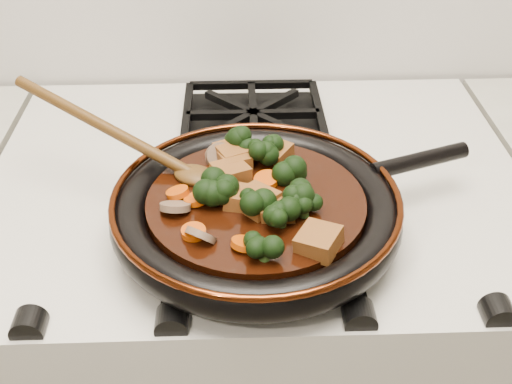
{
  "coord_description": "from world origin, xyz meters",
  "views": [
    {
      "loc": [
        -0.03,
        0.94,
        1.41
      ],
      "look_at": [
        -0.01,
        1.55,
        0.97
      ],
      "focal_mm": 45.0,
      "sensor_mm": 36.0,
      "label": 1
    }
  ],
  "objects": [
    {
      "name": "stove",
      "position": [
        0.0,
        1.69,
        0.45
      ],
      "size": [
        0.76,
        0.6,
        0.9
      ],
      "primitive_type": "cube",
      "color": "beige",
      "rests_on": "ground"
    },
    {
      "name": "burner_grate_front",
      "position": [
        0.0,
        1.55,
        0.91
      ],
      "size": [
        0.23,
        0.23,
        0.03
      ],
      "primitive_type": null,
      "color": "black",
      "rests_on": "stove"
    },
    {
      "name": "burner_grate_back",
      "position": [
        0.0,
        1.83,
        0.91
      ],
      "size": [
        0.23,
        0.23,
        0.03
      ],
      "primitive_type": null,
      "color": "black",
      "rests_on": "stove"
    },
    {
      "name": "skillet",
      "position": [
        -0.0,
        1.55,
        0.94
      ],
      "size": [
        0.46,
        0.35,
        0.05
      ],
      "rotation": [
        0.0,
        0.0,
        0.35
      ],
      "color": "black",
      "rests_on": "burner_grate_front"
    },
    {
      "name": "braising_sauce",
      "position": [
        -0.01,
        1.55,
        0.95
      ],
      "size": [
        0.26,
        0.26,
        0.02
      ],
      "primitive_type": "cylinder",
      "color": "black",
      "rests_on": "skillet"
    },
    {
      "name": "tofu_cube_0",
      "position": [
        0.02,
        1.52,
        0.97
      ],
      "size": [
        0.04,
        0.04,
        0.02
      ],
      "primitive_type": "cube",
      "rotation": [
        -0.09,
        0.02,
        1.54
      ],
      "color": "brown",
      "rests_on": "braising_sauce"
    },
    {
      "name": "tofu_cube_1",
      "position": [
        -0.04,
        1.6,
        0.97
      ],
      "size": [
        0.05,
        0.05,
        0.03
      ],
      "primitive_type": "cube",
      "rotation": [
        -0.04,
        0.03,
        0.45
      ],
      "color": "brown",
      "rests_on": "braising_sauce"
    },
    {
      "name": "tofu_cube_2",
      "position": [
        -0.01,
        1.54,
        0.97
      ],
      "size": [
        0.06,
        0.06,
        0.03
      ],
      "primitive_type": "cube",
      "rotation": [
        -0.1,
        -0.01,
        0.75
      ],
      "color": "brown",
      "rests_on": "braising_sauce"
    },
    {
      "name": "tofu_cube_3",
      "position": [
        0.02,
        1.65,
        0.97
      ],
      "size": [
        0.05,
        0.05,
        0.02
      ],
      "primitive_type": "cube",
      "rotation": [
        0.0,
        -0.1,
        0.93
      ],
      "color": "brown",
      "rests_on": "braising_sauce"
    },
    {
      "name": "tofu_cube_4",
      "position": [
        -0.03,
        1.64,
        0.97
      ],
      "size": [
        0.06,
        0.05,
        0.03
      ],
      "primitive_type": "cube",
      "rotation": [
        0.08,
        0.03,
        0.51
      ],
      "color": "brown",
      "rests_on": "braising_sauce"
    },
    {
      "name": "tofu_cube_5",
      "position": [
        -0.02,
        1.55,
        0.97
      ],
      "size": [
        0.04,
        0.04,
        0.03
      ],
      "primitive_type": "cube",
      "rotation": [
        0.08,
        0.07,
        1.36
      ],
      "color": "brown",
      "rests_on": "braising_sauce"
    },
    {
      "name": "tofu_cube_6",
      "position": [
        -0.03,
        1.63,
        0.97
      ],
      "size": [
        0.05,
        0.05,
        0.02
      ],
      "primitive_type": "cube",
      "rotation": [
        0.03,
        0.09,
        1.98
      ],
      "color": "brown",
      "rests_on": "braising_sauce"
    },
    {
      "name": "tofu_cube_7",
      "position": [
        0.06,
        1.46,
        0.97
      ],
      "size": [
        0.06,
        0.06,
        0.03
      ],
      "primitive_type": "cube",
      "rotation": [
        -0.09,
        -0.05,
        1.04
      ],
      "color": "brown",
      "rests_on": "braising_sauce"
    },
    {
      "name": "broccoli_floret_0",
      "position": [
        0.04,
        1.6,
        0.97
      ],
      "size": [
        0.09,
        0.09,
        0.07
      ],
      "primitive_type": null,
      "rotation": [
        -0.22,
        -0.09,
        0.73
      ],
      "color": "black",
      "rests_on": "braising_sauce"
    },
    {
      "name": "broccoli_floret_1",
      "position": [
        0.05,
        1.52,
        0.97
      ],
      "size": [
        0.06,
        0.06,
        0.06
      ],
      "primitive_type": null,
      "rotation": [
        -0.13,
        0.04,
        1.6
      ],
      "color": "black",
      "rests_on": "braising_sauce"
    },
    {
      "name": "broccoli_floret_2",
      "position": [
        0.01,
        1.63,
        0.97
      ],
      "size": [
        0.08,
        0.07,
        0.08
      ],
      "primitive_type": null,
      "rotation": [
        -0.18,
        0.19,
        2.91
      ],
      "color": "black",
      "rests_on": "braising_sauce"
    },
    {
      "name": "broccoli_floret_3",
      "position": [
        -0.06,
        1.55,
        0.97
      ],
      "size": [
        0.09,
        0.09,
        0.06
      ],
      "primitive_type": null,
      "rotation": [
        0.07,
        -0.11,
        2.35
      ],
      "color": "black",
      "rests_on": "braising_sauce"
    },
    {
      "name": "broccoli_floret_4",
      "position": [
        -0.01,
        1.53,
        0.97
      ],
      "size": [
        0.08,
        0.09,
        0.06
      ],
      "primitive_type": null,
      "rotation": [
        -0.19,
        0.0,
        0.44
      ],
      "color": "black",
      "rests_on": "braising_sauce"
    },
    {
      "name": "broccoli_floret_5",
      "position": [
        0.02,
        1.5,
        0.97
      ],
      "size": [
        0.07,
        0.08,
        0.07
      ],
      "primitive_type": null,
      "rotation": [
        -0.17,
        0.08,
        0.4
      ],
      "color": "black",
      "rests_on": "braising_sauce"
    },
    {
      "name": "broccoli_floret_6",
      "position": [
        -0.05,
        1.55,
        0.97
      ],
      "size": [
        0.09,
        0.09,
        0.06
      ],
      "primitive_type": null,
      "rotation": [
        -0.1,
        -0.02,
        2.29
      ],
      "color": "black",
      "rests_on": "braising_sauce"
    },
    {
      "name": "broccoli_floret_7",
      "position": [
        -0.02,
        1.66,
        0.97
      ],
      "size": [
        0.08,
        0.09,
        0.08
      ],
      "primitive_type": null,
      "rotation": [
        0.25,
        -0.21,
        0.29
      ],
      "color": "black",
      "rests_on": "braising_sauce"
    },
    {
      "name": "broccoli_floret_8",
      "position": [
        0.05,
        1.53,
        0.97
      ],
      "size": [
        0.09,
        0.08,
        0.07
      ],
      "primitive_type": null,
      "rotation": [
        -0.25,
        0.1,
        2.29
      ],
      "color": "black",
      "rests_on": "braising_sauce"
    },
    {
      "name": "broccoli_floret_9",
      "position": [
        -0.0,
        1.45,
        0.97
      ],
      "size": [
        0.07,
        0.08,
        0.06
      ],
      "primitive_type": null,
      "rotation": [
        -0.22,
        -0.05,
        0.36
      ],
      "color": "black",
      "rests_on": "braising_sauce"
    },
    {
      "name": "carrot_coin_0",
      "position": [
        -0.02,
        1.47,
        0.96
      ],
      "size": [
        0.03,
        0.03,
        0.02
      ],
      "primitive_type": "cylinder",
      "rotation": [
        -0.23,
        0.18,
        0.0
      ],
      "color": "#C04305",
      "rests_on": "braising_sauce"
    },
    {
      "name": "carrot_coin_1",
      "position": [
        -0.08,
        1.55,
        0.96
      ],
      "size": [
        0.03,
        0.03,
        0.02
      ],
      "primitive_type": "cylinder",
      "rotation": [
        -0.17,
        -0.19,
        0.0
      ],
      "color": "#C04305",
      "rests_on": "braising_sauce"
    },
    {
      "name": "carrot_coin_2",
      "position": [
        -0.1,
        1.56,
        0.96
      ],
      "size": [
        0.03,
        0.03,
        0.02
      ],
      "primitive_type": "cylinder",
      "rotation": [
        -0.15,
        -0.24,
        0.0
      ],
      "color": "#C04305",
      "rests_on": "braising_sauce"
    },
    {
      "name": "carrot_coin_3",
      "position": [
        -0.08,
        1.49,
        0.96
      ],
      "size": [
        0.03,
        0.03,
        0.01
      ],
      "primitive_type": "cylinder",
      "rotation": [
        0.06,
        0.0,
        0.0
      ],
      "color": "#C04305",
      "rests_on": "braising_sauce"
    },
    {
      "name": "carrot_coin_4",
      "position": [
        0.01,
        1.59,
        0.96
      ],
      "size": [
        0.03,
        0.03,
        0.02
      ],
      "primitive_type": "cylinder",
      "rotation": [
        0.15,
        -0.16,
        0.0
      ],
      "color": "#C04305",
      "rests_on": "braising_sauce"
    },
    {
      "name": "mushroom_slice_0",
      "position": [
        0.07,
        1.49,
        0.97
      ],
      "size": [
        0.04,
        0.04,
        0.02
      ],
      "primitive_type": "cylinder",
      "rotation": [
        0.64,
        0.0,
        2.71
      ],
      "color": "brown",
      "rests_on": "braising_sauce"
    },
    {
      "name": "mushroom_slice_1",
      "position": [
        -0.05,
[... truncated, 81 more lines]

